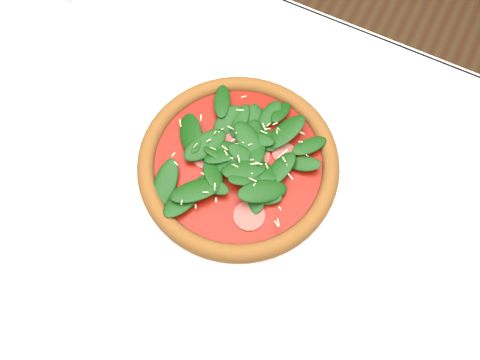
% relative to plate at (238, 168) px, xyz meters
% --- Properties ---
extents(ground, '(6.00, 6.00, 0.00)m').
position_rel_plate_xyz_m(ground, '(0.00, -0.04, -0.76)').
color(ground, brown).
rests_on(ground, ground).
extents(dining_table, '(1.21, 0.81, 0.75)m').
position_rel_plate_xyz_m(dining_table, '(0.00, -0.04, -0.11)').
color(dining_table, white).
rests_on(dining_table, ground).
extents(plate, '(0.37, 0.37, 0.02)m').
position_rel_plate_xyz_m(plate, '(0.00, 0.00, 0.00)').
color(plate, silver).
rests_on(plate, dining_table).
extents(pizza, '(0.33, 0.33, 0.04)m').
position_rel_plate_xyz_m(pizza, '(0.00, -0.00, 0.02)').
color(pizza, '#915B23').
rests_on(pizza, plate).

